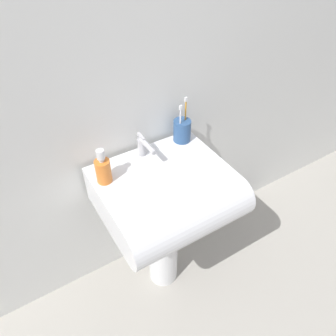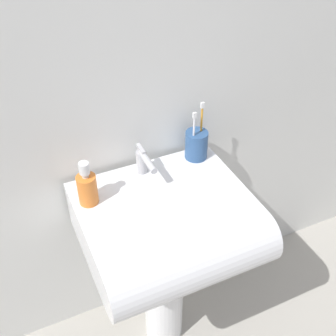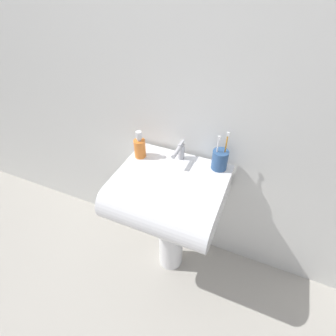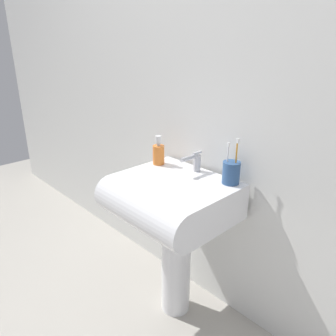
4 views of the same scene
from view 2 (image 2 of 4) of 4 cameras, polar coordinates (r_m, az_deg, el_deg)
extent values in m
plane|color=#ADA89E|center=(1.95, -0.55, -20.94)|extent=(6.00, 6.00, 0.00)
cube|color=silver|center=(1.31, -5.50, 16.91)|extent=(5.00, 0.05, 2.40)
cylinder|color=white|center=(1.70, -0.61, -15.85)|extent=(0.15, 0.15, 0.59)
cube|color=white|center=(1.41, -0.71, -6.69)|extent=(0.54, 0.40, 0.17)
cylinder|color=white|center=(1.29, 3.05, -12.47)|extent=(0.54, 0.17, 0.17)
cylinder|color=#B7B7BC|center=(1.42, -3.60, 0.83)|extent=(0.04, 0.04, 0.08)
cylinder|color=#B7B7BC|center=(1.36, -2.78, 0.92)|extent=(0.02, 0.11, 0.02)
cube|color=#B7B7BC|center=(1.39, -3.69, 2.60)|extent=(0.01, 0.06, 0.01)
cylinder|color=#2D5184|center=(1.49, 3.86, 3.15)|extent=(0.08, 0.08, 0.10)
cylinder|color=white|center=(1.45, 3.48, 4.15)|extent=(0.01, 0.01, 0.16)
cube|color=white|center=(1.40, 3.62, 7.14)|extent=(0.01, 0.01, 0.02)
cylinder|color=orange|center=(1.47, 4.50, 5.11)|extent=(0.01, 0.01, 0.18)
cube|color=white|center=(1.42, 4.70, 8.47)|extent=(0.01, 0.01, 0.02)
cylinder|color=orange|center=(1.32, -10.85, -2.89)|extent=(0.06, 0.06, 0.10)
cylinder|color=silver|center=(1.29, -11.15, -0.94)|extent=(0.02, 0.02, 0.01)
cylinder|color=silver|center=(1.27, -11.30, -0.03)|extent=(0.03, 0.03, 0.04)
camera|label=1|loc=(0.11, -91.25, -4.98)|focal=35.00mm
camera|label=3|loc=(0.77, 67.68, 12.10)|focal=28.00mm
camera|label=4|loc=(1.43, 66.38, 2.86)|focal=35.00mm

